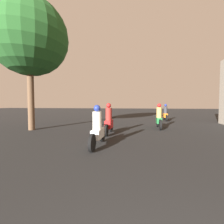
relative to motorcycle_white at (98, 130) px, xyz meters
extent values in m
cylinder|color=black|center=(0.00, 0.72, -0.31)|extent=(0.10, 0.58, 0.58)
cylinder|color=black|center=(0.00, -0.66, -0.31)|extent=(0.10, 0.58, 0.58)
cube|color=silver|center=(0.00, 0.03, -0.14)|extent=(0.30, 0.86, 0.33)
cylinder|color=black|center=(0.00, 0.48, 0.12)|extent=(0.60, 0.04, 0.04)
cylinder|color=silver|center=(0.00, -0.06, 0.34)|extent=(0.32, 0.32, 0.64)
sphere|color=navy|center=(0.00, -0.06, 0.78)|extent=(0.24, 0.24, 0.24)
cylinder|color=black|center=(-0.06, 3.03, -0.31)|extent=(0.10, 0.58, 0.58)
cylinder|color=black|center=(-0.06, 1.73, -0.31)|extent=(0.10, 0.58, 0.58)
cube|color=red|center=(-0.06, 2.38, -0.10)|extent=(0.30, 0.86, 0.42)
cylinder|color=black|center=(-0.06, 2.80, 0.21)|extent=(0.60, 0.04, 0.04)
cylinder|color=maroon|center=(-0.06, 2.29, 0.42)|extent=(0.32, 0.32, 0.64)
sphere|color=#A51919|center=(-0.06, 2.29, 0.86)|extent=(0.24, 0.24, 0.24)
cylinder|color=black|center=(2.71, 5.38, -0.28)|extent=(0.10, 0.64, 0.64)
cylinder|color=black|center=(2.71, 4.01, -0.28)|extent=(0.10, 0.64, 0.64)
cube|color=#1E6B33|center=(2.71, 4.69, -0.10)|extent=(0.30, 0.73, 0.36)
cylinder|color=black|center=(2.71, 5.14, 0.18)|extent=(0.60, 0.04, 0.04)
cylinder|color=#B28E47|center=(2.71, 4.62, 0.41)|extent=(0.32, 0.32, 0.65)
sphere|color=#A51919|center=(2.71, 4.62, 0.86)|extent=(0.24, 0.24, 0.24)
cylinder|color=black|center=(3.90, 10.16, -0.29)|extent=(0.10, 0.62, 0.62)
cylinder|color=black|center=(3.90, 8.90, -0.29)|extent=(0.10, 0.62, 0.62)
cube|color=orange|center=(3.90, 9.53, -0.10)|extent=(0.30, 0.93, 0.38)
cylinder|color=black|center=(3.90, 9.94, 0.19)|extent=(0.60, 0.04, 0.04)
cylinder|color=#2D2D33|center=(3.90, 9.44, 0.41)|extent=(0.32, 0.32, 0.64)
sphere|color=navy|center=(3.90, 9.44, 0.85)|extent=(0.24, 0.24, 0.24)
cylinder|color=brown|center=(-4.84, 2.71, 1.34)|extent=(0.36, 0.36, 3.88)
sphere|color=#235623|center=(-4.84, 2.71, 4.82)|extent=(4.41, 4.41, 4.41)
camera|label=1|loc=(1.46, -5.17, 0.91)|focal=24.00mm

